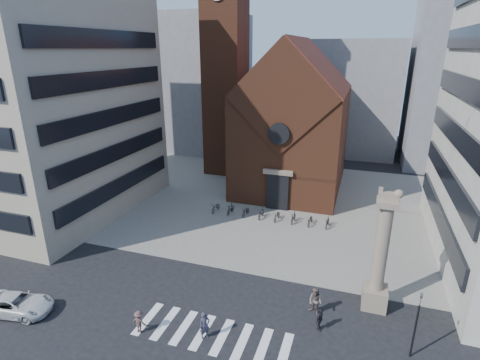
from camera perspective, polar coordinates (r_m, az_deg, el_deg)
name	(u,v)px	position (r m, az deg, el deg)	size (l,w,h in m)	color
ground	(221,303)	(27.38, -2.84, -18.22)	(120.00, 120.00, 0.00)	black
piazza	(281,202)	(43.29, 6.28, -3.34)	(46.00, 30.00, 0.05)	gray
zebra_crossing	(212,334)	(25.09, -4.25, -22.41)	(10.20, 3.20, 0.01)	white
church	(294,124)	(46.69, 8.26, 8.49)	(12.00, 16.65, 18.00)	brown
campanile	(225,56)	(51.40, -2.24, 18.36)	(5.50, 5.50, 31.20)	brown
building_left	(33,87)	(44.15, -28.96, 12.29)	(18.00, 20.00, 26.00)	tan
bg_block_left	(196,83)	(66.59, -6.76, 14.42)	(16.00, 14.00, 22.00)	gray
bg_block_mid	(353,98)	(65.60, 16.89, 11.91)	(14.00, 12.00, 18.00)	gray
bg_block_right	(472,83)	(63.83, 31.83, 12.41)	(16.00, 14.00, 24.00)	gray
lion_column	(379,262)	(26.73, 20.47, -11.68)	(1.63, 1.60, 8.68)	gray
traffic_light	(416,324)	(24.28, 25.24, -19.21)	(0.13, 0.16, 4.30)	black
white_car	(16,304)	(30.12, -30.93, -15.92)	(2.19, 4.76, 1.32)	silver
pedestrian_0	(205,326)	(24.33, -5.40, -21.21)	(0.66, 0.43, 1.81)	#322F41
pedestrian_1	(315,301)	(26.36, 11.40, -17.68)	(0.95, 0.74, 1.96)	#645550
pedestrian_2	(320,319)	(25.36, 12.03, -20.04)	(0.90, 0.38, 1.54)	black
pedestrian_3	(139,322)	(25.50, -15.11, -20.12)	(0.98, 0.57, 1.52)	brown
scooter_0	(216,207)	(40.46, -3.70, -4.16)	(0.65, 1.86, 0.98)	black
scooter_1	(231,209)	(39.88, -1.45, -4.40)	(0.51, 1.80, 1.08)	black
scooter_2	(246,211)	(39.40, 0.87, -4.79)	(0.65, 1.86, 0.98)	black
scooter_3	(261,213)	(38.95, 3.25, -5.03)	(0.51, 1.80, 1.08)	black
scooter_4	(277,216)	(38.61, 5.67, -5.42)	(0.65, 1.86, 0.98)	black
scooter_5	(293,217)	(38.30, 8.14, -5.66)	(0.51, 1.80, 1.08)	black
scooter_6	(310,220)	(38.11, 10.65, -6.03)	(0.65, 1.86, 0.98)	black
scooter_7	(327,222)	(37.94, 13.18, -6.25)	(0.51, 1.80, 1.08)	black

